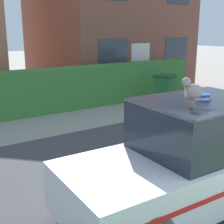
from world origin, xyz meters
name	(u,v)px	position (x,y,z in m)	size (l,w,h in m)	color
road_strip	(143,169)	(0.00, 3.72, 0.01)	(28.00, 5.60, 0.01)	#424247
garden_hedge	(31,93)	(-0.37, 8.93, 0.72)	(13.28, 0.69, 1.44)	#3D7F38
police_car	(188,159)	(-0.27, 2.37, 0.77)	(3.85, 1.70, 1.74)	black
cat	(192,90)	(-0.47, 2.21, 1.88)	(0.30, 0.33, 0.32)	gray
house_right	(106,3)	(5.33, 13.30, 3.96)	(6.82, 6.91, 7.79)	brown
wheelie_bin	(164,90)	(3.98, 7.39, 0.57)	(0.76, 0.78, 1.13)	#23662D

